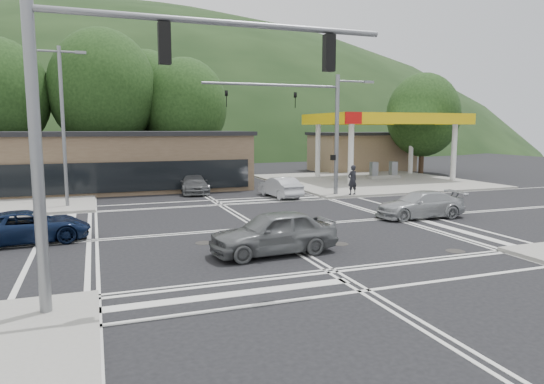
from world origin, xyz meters
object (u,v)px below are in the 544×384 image
object	(u,v)px
car_silver_east	(420,205)
car_northbound	(193,184)
car_queue_a	(280,187)
car_grey_center	(273,232)
car_blue_west	(29,227)
car_queue_b	(208,177)
pedestrian	(352,180)

from	to	relation	value
car_silver_east	car_northbound	size ratio (longest dim) A/B	1.01
car_queue_a	car_grey_center	bearing A→B (deg)	62.21
car_blue_west	car_queue_b	size ratio (longest dim) A/B	1.03
car_queue_a	pedestrian	size ratio (longest dim) A/B	2.08
car_silver_east	car_northbound	distance (m)	16.14
car_queue_a	car_northbound	size ratio (longest dim) A/B	0.89
car_grey_center	car_northbound	size ratio (longest dim) A/B	1.01
car_queue_b	car_northbound	size ratio (longest dim) A/B	0.98
car_queue_a	car_northbound	distance (m)	6.43
car_grey_center	car_queue_a	distance (m)	14.57
car_silver_east	car_queue_b	world-z (taller)	car_queue_b
car_blue_west	car_silver_east	bearing A→B (deg)	-98.70
car_queue_b	pedestrian	distance (m)	11.51
car_blue_west	pedestrian	size ratio (longest dim) A/B	2.36
car_blue_west	car_queue_a	bearing A→B (deg)	-64.86
car_silver_east	car_queue_b	size ratio (longest dim) A/B	1.02
car_queue_a	car_queue_b	xyz separation A→B (m)	(-3.26, 6.94, 0.10)
car_queue_a	car_silver_east	bearing A→B (deg)	107.68
car_blue_west	car_grey_center	bearing A→B (deg)	-126.39
car_grey_center	car_silver_east	xyz separation A→B (m)	(9.51, 4.17, -0.12)
car_queue_b	car_blue_west	bearing A→B (deg)	62.31
car_northbound	pedestrian	xyz separation A→B (m)	(9.56, -5.54, 0.46)
car_grey_center	car_northbound	bearing A→B (deg)	174.46
car_northbound	car_silver_east	bearing A→B (deg)	-52.39
car_queue_a	car_queue_b	bearing A→B (deg)	-70.56
car_blue_west	car_grey_center	xyz separation A→B (m)	(8.55, -5.00, 0.15)
car_blue_west	car_queue_a	xyz separation A→B (m)	(14.03, 8.50, 0.03)
car_queue_b	car_queue_a	bearing A→B (deg)	122.37
car_blue_west	car_queue_a	size ratio (longest dim) A/B	1.14
car_queue_a	car_northbound	xyz separation A→B (m)	(-5.00, 4.04, -0.00)
car_blue_west	car_northbound	size ratio (longest dim) A/B	1.01
car_silver_east	car_queue_b	xyz separation A→B (m)	(-7.30, 16.27, 0.10)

